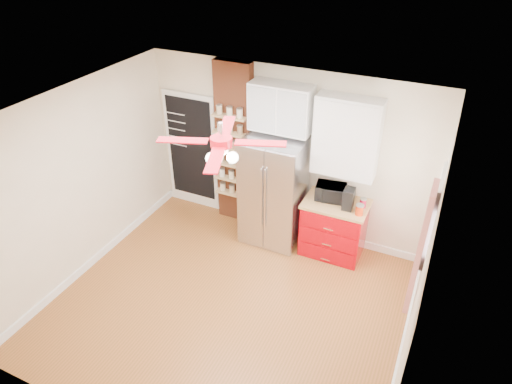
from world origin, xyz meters
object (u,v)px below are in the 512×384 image
at_px(red_cabinet, 334,228).
at_px(coffee_maker, 349,199).
at_px(pantry_jar_oats, 225,144).
at_px(canister_left, 359,210).
at_px(ceiling_fan, 221,142).
at_px(toaster_oven, 331,192).
at_px(fridge, 274,191).

relative_size(red_cabinet, coffee_maker, 3.01).
bearing_deg(red_cabinet, pantry_jar_oats, 177.36).
xyz_separation_m(coffee_maker, canister_left, (0.19, -0.09, -0.08)).
height_order(ceiling_fan, canister_left, ceiling_fan).
distance_m(ceiling_fan, toaster_oven, 2.38).
bearing_deg(coffee_maker, fridge, 176.89).
bearing_deg(red_cabinet, toaster_oven, 152.65).
bearing_deg(ceiling_fan, red_cabinet, 61.29).
distance_m(red_cabinet, toaster_oven, 0.58).
bearing_deg(fridge, coffee_maker, -0.67).
distance_m(ceiling_fan, canister_left, 2.47).
height_order(coffee_maker, canister_left, coffee_maker).
relative_size(red_cabinet, pantry_jar_oats, 7.67).
bearing_deg(coffee_maker, ceiling_fan, -126.71).
xyz_separation_m(fridge, canister_left, (1.34, -0.11, 0.10)).
bearing_deg(fridge, red_cabinet, 2.95).
xyz_separation_m(red_cabinet, canister_left, (0.37, -0.16, 0.52)).
relative_size(coffee_maker, pantry_jar_oats, 2.55).
xyz_separation_m(red_cabinet, coffee_maker, (0.18, -0.06, 0.60)).
bearing_deg(canister_left, toaster_oven, 156.04).
height_order(fridge, toaster_oven, fridge).
distance_m(red_cabinet, ceiling_fan, 2.75).
xyz_separation_m(ceiling_fan, toaster_oven, (0.80, 1.74, -1.40)).
bearing_deg(pantry_jar_oats, coffee_maker, -4.18).
bearing_deg(toaster_oven, pantry_jar_oats, 170.47).
bearing_deg(coffee_maker, toaster_oven, 155.03).
xyz_separation_m(coffee_maker, pantry_jar_oats, (-2.04, 0.15, 0.38)).
distance_m(red_cabinet, canister_left, 0.66).
relative_size(red_cabinet, canister_left, 6.33).
height_order(ceiling_fan, toaster_oven, ceiling_fan).
bearing_deg(red_cabinet, canister_left, -22.86).
height_order(toaster_oven, pantry_jar_oats, pantry_jar_oats).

